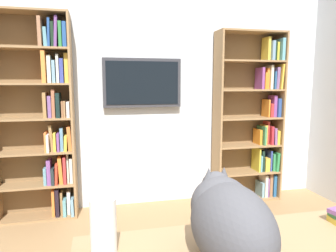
# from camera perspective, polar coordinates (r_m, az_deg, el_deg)

# --- Properties ---
(wall_back) EXTENTS (4.52, 0.06, 2.70)m
(wall_back) POSITION_cam_1_polar(r_m,az_deg,el_deg) (3.59, -4.08, 6.63)
(wall_back) COLOR silver
(wall_back) RESTS_ON ground
(bookshelf_left) EXTENTS (0.82, 0.28, 2.04)m
(bookshelf_left) POSITION_cam_1_polar(r_m,az_deg,el_deg) (3.88, 15.90, 1.41)
(bookshelf_left) COLOR #937047
(bookshelf_left) RESTS_ON ground
(bookshelf_right) EXTENTS (0.81, 0.28, 2.15)m
(bookshelf_right) POSITION_cam_1_polar(r_m,az_deg,el_deg) (3.45, -22.20, 1.22)
(bookshelf_right) COLOR #937047
(bookshelf_right) RESTS_ON ground
(wall_mounted_tv) EXTENTS (0.88, 0.07, 0.55)m
(wall_mounted_tv) POSITION_cam_1_polar(r_m,az_deg,el_deg) (3.50, -4.81, 8.02)
(wall_mounted_tv) COLOR #333338
(cat) EXTENTS (0.32, 0.61, 0.35)m
(cat) POSITION_cam_1_polar(r_m,az_deg,el_deg) (1.29, 11.17, -16.74)
(cat) COLOR #4C4C51
(cat) RESTS_ON desk
(paper_towel_roll) EXTENTS (0.11, 0.11, 0.24)m
(paper_towel_roll) POSITION_cam_1_polar(r_m,az_deg,el_deg) (1.37, -11.97, -17.82)
(paper_towel_roll) COLOR white
(paper_towel_roll) RESTS_ON desk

